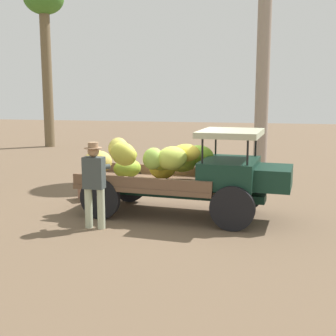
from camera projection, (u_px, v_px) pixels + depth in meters
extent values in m
plane|color=brown|center=(158.00, 212.00, 10.07)|extent=(60.00, 60.00, 0.00)
cube|color=#123024|center=(172.00, 192.00, 9.82)|extent=(4.02, 0.80, 0.16)
cylinder|color=black|center=(244.00, 191.00, 10.15)|extent=(0.89, 0.22, 0.88)
cylinder|color=black|center=(232.00, 209.00, 8.65)|extent=(0.89, 0.22, 0.88)
cylinder|color=black|center=(129.00, 184.00, 10.99)|extent=(0.89, 0.22, 0.88)
cylinder|color=black|center=(100.00, 198.00, 9.48)|extent=(0.89, 0.22, 0.88)
cube|color=brown|center=(153.00, 183.00, 9.93)|extent=(3.14, 1.98, 0.10)
cube|color=brown|center=(164.00, 170.00, 10.65)|extent=(3.00, 0.35, 0.22)
cube|color=brown|center=(140.00, 183.00, 9.15)|extent=(3.00, 0.35, 0.22)
cube|color=#123024|center=(230.00, 173.00, 9.37)|extent=(1.23, 1.61, 0.55)
cube|color=#123024|center=(274.00, 178.00, 9.11)|extent=(0.79, 1.12, 0.44)
cylinder|color=black|center=(256.00, 144.00, 9.75)|extent=(0.04, 0.04, 0.55)
cylinder|color=black|center=(248.00, 151.00, 8.54)|extent=(0.04, 0.04, 0.55)
cylinder|color=black|center=(216.00, 142.00, 10.01)|extent=(0.04, 0.04, 0.55)
cylinder|color=black|center=(202.00, 149.00, 8.80)|extent=(0.04, 0.04, 0.55)
cube|color=#ADAF8D|center=(231.00, 133.00, 9.23)|extent=(1.35, 1.62, 0.12)
ellipsoid|color=#80B535|center=(199.00, 156.00, 10.02)|extent=(0.73, 0.57, 0.55)
ellipsoid|color=gold|center=(162.00, 168.00, 10.07)|extent=(0.63, 0.58, 0.60)
ellipsoid|color=#8BAF31|center=(127.00, 168.00, 10.10)|extent=(0.84, 0.82, 0.54)
ellipsoid|color=gold|center=(123.00, 154.00, 9.37)|extent=(0.86, 0.86, 0.65)
ellipsoid|color=#B0CD3F|center=(181.00, 163.00, 10.00)|extent=(0.68, 0.61, 0.57)
ellipsoid|color=#8DB241|center=(153.00, 159.00, 9.29)|extent=(0.67, 0.69, 0.57)
ellipsoid|color=gold|center=(118.00, 148.00, 10.20)|extent=(0.50, 0.53, 0.57)
ellipsoid|color=#93AD2C|center=(124.00, 154.00, 10.31)|extent=(0.66, 0.57, 0.47)
ellipsoid|color=#B4C748|center=(172.00, 158.00, 9.29)|extent=(0.89, 0.88, 0.64)
ellipsoid|color=gold|center=(98.00, 162.00, 9.92)|extent=(0.75, 0.71, 0.63)
ellipsoid|color=gold|center=(186.00, 153.00, 9.63)|extent=(0.80, 0.72, 0.43)
ellipsoid|color=#ACC73A|center=(161.00, 161.00, 9.89)|extent=(0.73, 0.69, 0.50)
cylinder|color=#B0BA9B|center=(89.00, 208.00, 8.86)|extent=(0.15, 0.15, 0.80)
cylinder|color=#B0BA9B|center=(101.00, 209.00, 8.80)|extent=(0.15, 0.15, 0.80)
cube|color=#3C4443|center=(94.00, 173.00, 8.71)|extent=(0.40, 0.24, 0.62)
cylinder|color=#3C4443|center=(91.00, 167.00, 8.81)|extent=(0.32, 0.38, 0.10)
cylinder|color=#3C4443|center=(101.00, 167.00, 8.77)|extent=(0.33, 0.37, 0.10)
sphere|color=#9A714C|center=(93.00, 151.00, 8.64)|extent=(0.22, 0.22, 0.22)
cylinder|color=#967354|center=(93.00, 148.00, 8.63)|extent=(0.34, 0.34, 0.02)
cylinder|color=#967354|center=(93.00, 145.00, 8.62)|extent=(0.20, 0.20, 0.10)
cube|color=#875C46|center=(91.00, 191.00, 11.26)|extent=(0.74, 0.74, 0.40)
cylinder|color=brown|center=(47.00, 78.00, 21.59)|extent=(0.48, 0.48, 6.59)
cylinder|color=gray|center=(263.00, 52.00, 14.47)|extent=(0.44, 0.44, 7.80)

